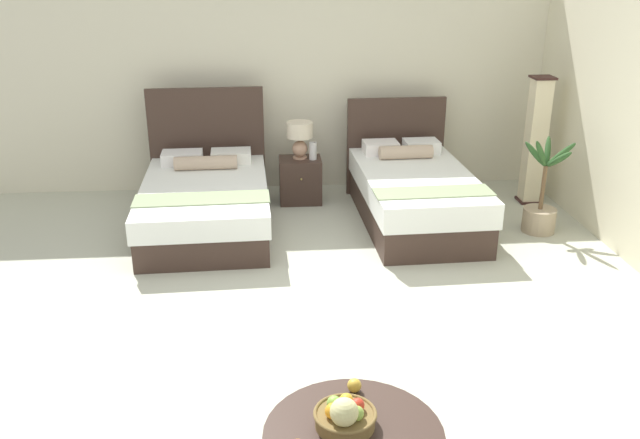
{
  "coord_description": "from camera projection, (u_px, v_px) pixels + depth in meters",
  "views": [
    {
      "loc": [
        -0.46,
        -4.8,
        2.72
      ],
      "look_at": [
        -0.02,
        0.55,
        0.59
      ],
      "focal_mm": 37.76,
      "sensor_mm": 36.0,
      "label": 1
    }
  ],
  "objects": [
    {
      "name": "ground_plane",
      "position": [
        328.0,
        312.0,
        5.49
      ],
      "size": [
        9.52,
        10.11,
        0.02
      ],
      "primitive_type": "cube",
      "color": "#B7B8A5"
    },
    {
      "name": "bed_near_window",
      "position": [
        206.0,
        200.0,
        7.07
      ],
      "size": [
        1.37,
        2.12,
        1.31
      ],
      "color": "#3A2922",
      "rests_on": "ground"
    },
    {
      "name": "nightstand",
      "position": [
        300.0,
        180.0,
        7.82
      ],
      "size": [
        0.48,
        0.41,
        0.52
      ],
      "color": "#3A2922",
      "rests_on": "ground"
    },
    {
      "name": "vase",
      "position": [
        313.0,
        151.0,
        7.66
      ],
      "size": [
        0.09,
        0.09,
        0.2
      ],
      "color": "silver",
      "rests_on": "nightstand"
    },
    {
      "name": "loose_apple",
      "position": [
        354.0,
        385.0,
        3.71
      ],
      "size": [
        0.08,
        0.08,
        0.08
      ],
      "color": "gold",
      "rests_on": "coffee_table"
    },
    {
      "name": "fruit_bowl",
      "position": [
        345.0,
        415.0,
        3.42
      ],
      "size": [
        0.33,
        0.33,
        0.21
      ],
      "color": "brown",
      "rests_on": "coffee_table"
    },
    {
      "name": "wall_back",
      "position": [
        303.0,
        75.0,
        7.99
      ],
      "size": [
        9.52,
        0.12,
        2.75
      ],
      "primitive_type": "cube",
      "color": "beige",
      "rests_on": "ground"
    },
    {
      "name": "table_lamp",
      "position": [
        300.0,
        135.0,
        7.64
      ],
      "size": [
        0.3,
        0.3,
        0.42
      ],
      "color": "tan",
      "rests_on": "nightstand"
    },
    {
      "name": "floor_lamp_corner",
      "position": [
        535.0,
        141.0,
        7.64
      ],
      "size": [
        0.24,
        0.24,
        1.46
      ],
      "color": "#361C1A",
      "rests_on": "ground"
    },
    {
      "name": "potted_palm",
      "position": [
        541.0,
        208.0,
        6.97
      ],
      "size": [
        0.52,
        0.53,
        1.03
      ],
      "color": "tan",
      "rests_on": "ground"
    },
    {
      "name": "bed_near_corner",
      "position": [
        414.0,
        193.0,
        7.22
      ],
      "size": [
        1.21,
        2.15,
        1.15
      ],
      "color": "#3A2922",
      "rests_on": "ground"
    }
  ]
}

